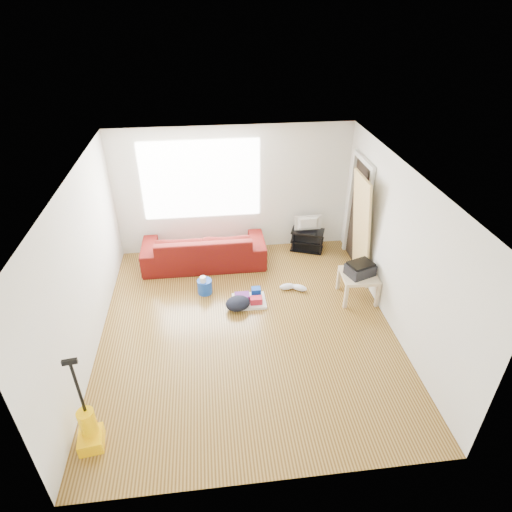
{
  "coord_description": "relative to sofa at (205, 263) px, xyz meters",
  "views": [
    {
      "loc": [
        -0.47,
        -5.09,
        4.52
      ],
      "look_at": [
        0.21,
        0.6,
        0.94
      ],
      "focal_mm": 30.0,
      "sensor_mm": 36.0,
      "label": 1
    }
  ],
  "objects": [
    {
      "name": "printer",
      "position": [
        2.57,
        -1.39,
        0.59
      ],
      "size": [
        0.52,
        0.46,
        0.23
      ],
      "rotation": [
        0.0,
        0.0,
        0.35
      ],
      "color": "black",
      "rests_on": "side_table"
    },
    {
      "name": "door_panel",
      "position": [
        2.75,
        -0.75,
        0.0
      ],
      "size": [
        0.24,
        0.79,
        1.96
      ],
      "primitive_type": "cube",
      "rotation": [
        0.0,
        -0.1,
        0.0
      ],
      "color": "tan",
      "rests_on": "ground"
    },
    {
      "name": "sneakers",
      "position": [
        1.53,
        -1.06,
        0.06
      ],
      "size": [
        0.5,
        0.26,
        0.11
      ],
      "rotation": [
        0.0,
        0.0,
        -0.35
      ],
      "color": "silver",
      "rests_on": "ground"
    },
    {
      "name": "cleaning_tray",
      "position": [
        0.74,
        -1.3,
        0.06
      ],
      "size": [
        0.56,
        0.45,
        0.2
      ],
      "rotation": [
        0.0,
        0.0,
        -0.01
      ],
      "color": "silver",
      "rests_on": "ground"
    },
    {
      "name": "bucket",
      "position": [
        -0.02,
        -0.95,
        0.0
      ],
      "size": [
        0.27,
        0.27,
        0.26
      ],
      "primitive_type": "cylinder",
      "rotation": [
        0.0,
        0.0,
        0.06
      ],
      "color": "#1444BB",
      "rests_on": "ground"
    },
    {
      "name": "toilet_paper",
      "position": [
        -0.04,
        -0.98,
        0.18
      ],
      "size": [
        0.11,
        0.11,
        0.1
      ],
      "primitive_type": "cylinder",
      "color": "white",
      "rests_on": "bucket"
    },
    {
      "name": "side_table",
      "position": [
        2.57,
        -1.39,
        0.4
      ],
      "size": [
        0.61,
        0.61,
        0.48
      ],
      "rotation": [
        0.0,
        0.0,
        -0.06
      ],
      "color": "tan",
      "rests_on": "ground"
    },
    {
      "name": "room",
      "position": [
        0.7,
        -1.8,
        1.25
      ],
      "size": [
        4.51,
        5.01,
        2.51
      ],
      "color": "#503514",
      "rests_on": "ground"
    },
    {
      "name": "sofa",
      "position": [
        0.0,
        0.0,
        0.0
      ],
      "size": [
        2.31,
        0.9,
        0.68
      ],
      "primitive_type": "imported",
      "rotation": [
        0.0,
        0.0,
        3.14
      ],
      "color": "#520F05",
      "rests_on": "ground"
    },
    {
      "name": "tv",
      "position": [
        2.07,
        0.27,
        0.59
      ],
      "size": [
        0.54,
        0.07,
        0.31
      ],
      "primitive_type": "imported",
      "rotation": [
        0.0,
        0.0,
        3.14
      ],
      "color": "black",
      "rests_on": "tv_stand"
    },
    {
      "name": "vacuum",
      "position": [
        -1.38,
        -3.74,
        0.24
      ],
      "size": [
        0.31,
        0.34,
        1.3
      ],
      "rotation": [
        0.0,
        0.0,
        0.12
      ],
      "color": "#FFBA00",
      "rests_on": "ground"
    },
    {
      "name": "backpack",
      "position": [
        0.52,
        -1.47,
        0.0
      ],
      "size": [
        0.47,
        0.4,
        0.23
      ],
      "primitive_type": "ellipsoid",
      "rotation": [
        0.0,
        0.0,
        0.19
      ],
      "color": "black",
      "rests_on": "ground"
    },
    {
      "name": "tv_stand",
      "position": [
        2.07,
        0.27,
        0.23
      ],
      "size": [
        0.72,
        0.56,
        0.44
      ],
      "rotation": [
        0.0,
        0.0,
        -0.36
      ],
      "color": "black",
      "rests_on": "ground"
    }
  ]
}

